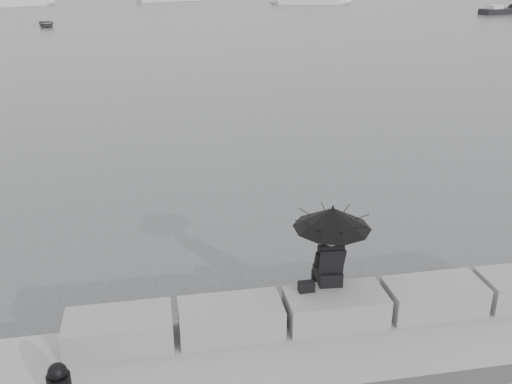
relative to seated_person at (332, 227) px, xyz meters
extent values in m
plane|color=#434548|center=(0.02, 0.11, -2.02)|extent=(360.00, 360.00, 0.00)
cube|color=gray|center=(-3.38, -0.34, -1.27)|extent=(1.60, 0.80, 0.50)
cube|color=gray|center=(-1.68, -0.34, -1.27)|extent=(1.60, 0.80, 0.50)
cube|color=gray|center=(0.02, -0.34, -1.27)|extent=(1.60, 0.80, 0.50)
cube|color=gray|center=(1.72, -0.34, -1.27)|extent=(1.60, 0.80, 0.50)
sphere|color=#726056|center=(0.00, 0.02, -0.24)|extent=(0.21, 0.21, 0.21)
cylinder|color=black|center=(0.00, 0.01, -0.17)|extent=(0.02, 0.02, 1.00)
cone|color=black|center=(0.00, 0.01, 0.16)|extent=(1.25, 1.25, 0.34)
sphere|color=black|center=(0.00, 0.01, 0.35)|extent=(0.04, 0.04, 0.04)
cube|color=black|center=(-0.43, -0.17, -0.94)|extent=(0.26, 0.15, 0.17)
sphere|color=black|center=(-4.10, -1.44, -1.03)|extent=(0.25, 0.25, 0.25)
cube|color=white|center=(-19.68, 74.68, -1.67)|extent=(8.19, 5.17, 0.90)
cube|color=white|center=(19.19, 71.15, -1.67)|extent=(8.62, 4.64, 0.90)
cube|color=black|center=(36.32, 53.07, -1.77)|extent=(4.95, 2.64, 0.70)
cube|color=white|center=(36.32, 53.07, -1.27)|extent=(1.65, 1.49, 0.50)
imported|color=slate|center=(-11.86, 49.29, -1.77)|extent=(3.27, 2.05, 0.51)
camera|label=1|loc=(-2.64, -7.73, 3.94)|focal=40.00mm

